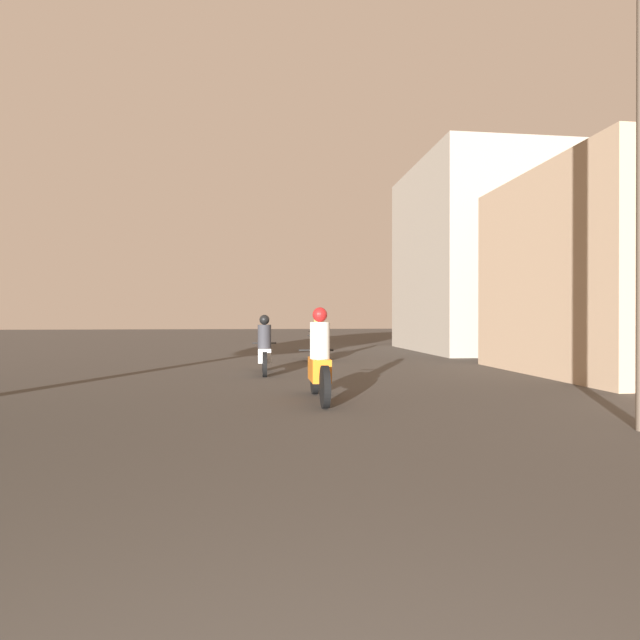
# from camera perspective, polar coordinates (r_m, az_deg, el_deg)

# --- Properties ---
(motorcycle_orange) EXTENTS (0.60, 2.03, 1.51)m
(motorcycle_orange) POSITION_cam_1_polar(r_m,az_deg,el_deg) (8.12, -0.06, -4.93)
(motorcycle_orange) COLOR black
(motorcycle_orange) RESTS_ON ground_plane
(motorcycle_white) EXTENTS (0.60, 1.96, 1.42)m
(motorcycle_white) POSITION_cam_1_polar(r_m,az_deg,el_deg) (12.10, -6.37, -3.44)
(motorcycle_white) COLOR black
(motorcycle_white) RESTS_ON ground_plane
(motorcycle_black) EXTENTS (0.60, 1.98, 1.56)m
(motorcycle_black) POSITION_cam_1_polar(r_m,az_deg,el_deg) (15.85, -0.19, -2.38)
(motorcycle_black) COLOR black
(motorcycle_black) RESTS_ON ground_plane
(motorcycle_red) EXTENTS (0.60, 2.00, 1.53)m
(motorcycle_red) POSITION_cam_1_polar(r_m,az_deg,el_deg) (20.19, -0.32, -1.81)
(motorcycle_red) COLOR black
(motorcycle_red) RESTS_ON ground_plane
(building_right_near) EXTENTS (4.87, 5.69, 4.82)m
(building_right_near) POSITION_cam_1_polar(r_m,az_deg,el_deg) (14.05, 31.69, 4.56)
(building_right_near) COLOR tan
(building_right_near) RESTS_ON ground_plane
(building_right_far) EXTENTS (5.07, 7.21, 7.55)m
(building_right_far) POSITION_cam_1_polar(r_m,az_deg,el_deg) (21.52, 17.37, 6.72)
(building_right_far) COLOR gray
(building_right_far) RESTS_ON ground_plane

